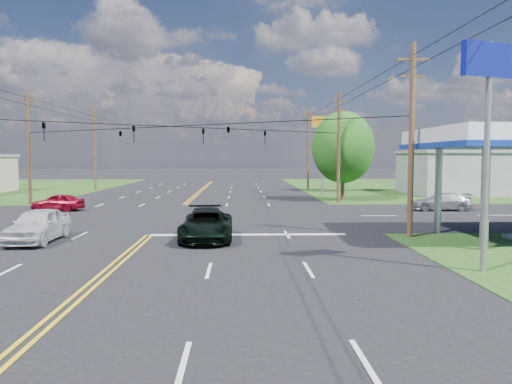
{
  "coord_description": "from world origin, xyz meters",
  "views": [
    {
      "loc": [
        4.59,
        -21.25,
        3.97
      ],
      "look_at": [
        5.48,
        6.0,
        2.07
      ],
      "focal_mm": 35.0,
      "sensor_mm": 36.0,
      "label": 1
    }
  ],
  "objects_px": {
    "tree_right_a": "(343,147)",
    "suv_black": "(208,223)",
    "pickup_dkgreen": "(207,226)",
    "pole_ne": "(339,146)",
    "tree_far_r": "(469,153)",
    "retail_ne": "(474,174)",
    "pole_left_far": "(95,147)",
    "pickup_white": "(38,225)",
    "tree_right_b": "(343,155)",
    "pole_se": "(411,138)",
    "pole_right_far": "(308,147)",
    "polesign_se": "(489,92)",
    "pole_nw": "(29,146)"
  },
  "relations": [
    {
      "from": "pole_se",
      "to": "polesign_se",
      "type": "height_order",
      "value": "pole_se"
    },
    {
      "from": "pole_ne",
      "to": "suv_black",
      "type": "xyz_separation_m",
      "value": [
        -10.0,
        -17.84,
        -4.19
      ]
    },
    {
      "from": "tree_right_b",
      "to": "pickup_white",
      "type": "relative_size",
      "value": 1.52
    },
    {
      "from": "tree_right_b",
      "to": "suv_black",
      "type": "relative_size",
      "value": 1.41
    },
    {
      "from": "retail_ne",
      "to": "tree_far_r",
      "type": "relative_size",
      "value": 1.83
    },
    {
      "from": "pickup_dkgreen",
      "to": "pole_ne",
      "type": "bearing_deg",
      "value": 61.76
    },
    {
      "from": "pole_ne",
      "to": "tree_right_b",
      "type": "distance_m",
      "value": 15.42
    },
    {
      "from": "pole_left_far",
      "to": "pickup_white",
      "type": "xyz_separation_m",
      "value": [
        8.11,
        -37.72,
        -4.37
      ]
    },
    {
      "from": "tree_right_b",
      "to": "suv_black",
      "type": "xyz_separation_m",
      "value": [
        -13.5,
        -32.84,
        -3.49
      ]
    },
    {
      "from": "pole_ne",
      "to": "pickup_dkgreen",
      "type": "xyz_separation_m",
      "value": [
        -10.0,
        -18.56,
        -4.2
      ]
    },
    {
      "from": "pole_left_far",
      "to": "tree_right_a",
      "type": "xyz_separation_m",
      "value": [
        27.0,
        -16.0,
        -0.3
      ]
    },
    {
      "from": "pole_ne",
      "to": "tree_right_a",
      "type": "distance_m",
      "value": 3.16
    },
    {
      "from": "suv_black",
      "to": "retail_ne",
      "type": "bearing_deg",
      "value": 40.04
    },
    {
      "from": "tree_far_r",
      "to": "pole_ne",
      "type": "bearing_deg",
      "value": -135.0
    },
    {
      "from": "pole_ne",
      "to": "tree_right_b",
      "type": "height_order",
      "value": "pole_ne"
    },
    {
      "from": "tree_far_r",
      "to": "pickup_dkgreen",
      "type": "relative_size",
      "value": 1.48
    },
    {
      "from": "retail_ne",
      "to": "pole_left_far",
      "type": "xyz_separation_m",
      "value": [
        -43.0,
        8.0,
        2.97
      ]
    },
    {
      "from": "tree_far_r",
      "to": "pole_se",
      "type": "bearing_deg",
      "value": -118.3
    },
    {
      "from": "tree_far_r",
      "to": "pickup_dkgreen",
      "type": "distance_m",
      "value": 50.41
    },
    {
      "from": "tree_right_a",
      "to": "polesign_se",
      "type": "xyz_separation_m",
      "value": [
        -1.0,
        -28.5,
        1.29
      ]
    },
    {
      "from": "pole_nw",
      "to": "tree_right_a",
      "type": "bearing_deg",
      "value": 6.34
    },
    {
      "from": "pole_se",
      "to": "pole_ne",
      "type": "xyz_separation_m",
      "value": [
        0.0,
        18.0,
        0.0
      ]
    },
    {
      "from": "pickup_dkgreen",
      "to": "suv_black",
      "type": "distance_m",
      "value": 0.72
    },
    {
      "from": "suv_black",
      "to": "polesign_se",
      "type": "distance_m",
      "value": 13.71
    },
    {
      "from": "pole_right_far",
      "to": "pickup_dkgreen",
      "type": "bearing_deg",
      "value": -104.91
    },
    {
      "from": "tree_right_a",
      "to": "tree_far_r",
      "type": "xyz_separation_m",
      "value": [
        20.0,
        18.0,
        -0.33
      ]
    },
    {
      "from": "retail_ne",
      "to": "pickup_dkgreen",
      "type": "xyz_separation_m",
      "value": [
        -27.0,
        -29.56,
        -1.49
      ]
    },
    {
      "from": "pole_ne",
      "to": "polesign_se",
      "type": "xyz_separation_m",
      "value": [
        0.0,
        -25.5,
        1.24
      ]
    },
    {
      "from": "tree_far_r",
      "to": "pole_nw",
      "type": "bearing_deg",
      "value": -155.92
    },
    {
      "from": "pickup_dkgreen",
      "to": "suv_black",
      "type": "bearing_deg",
      "value": 90.07
    },
    {
      "from": "pole_se",
      "to": "pole_right_far",
      "type": "height_order",
      "value": "pole_right_far"
    },
    {
      "from": "polesign_se",
      "to": "pickup_white",
      "type": "bearing_deg",
      "value": 159.26
    },
    {
      "from": "tree_right_a",
      "to": "suv_black",
      "type": "distance_m",
      "value": 23.93
    },
    {
      "from": "pole_left_far",
      "to": "tree_right_b",
      "type": "bearing_deg",
      "value": -7.72
    },
    {
      "from": "pole_ne",
      "to": "tree_far_r",
      "type": "xyz_separation_m",
      "value": [
        21.0,
        21.0,
        -0.37
      ]
    },
    {
      "from": "tree_right_a",
      "to": "tree_far_r",
      "type": "bearing_deg",
      "value": 41.99
    },
    {
      "from": "tree_far_r",
      "to": "suv_black",
      "type": "bearing_deg",
      "value": -128.59
    },
    {
      "from": "tree_right_b",
      "to": "pickup_white",
      "type": "height_order",
      "value": "tree_right_b"
    },
    {
      "from": "pole_left_far",
      "to": "pickup_dkgreen",
      "type": "relative_size",
      "value": 1.95
    },
    {
      "from": "retail_ne",
      "to": "pickup_dkgreen",
      "type": "bearing_deg",
      "value": -132.41
    },
    {
      "from": "tree_far_r",
      "to": "polesign_se",
      "type": "xyz_separation_m",
      "value": [
        -21.0,
        -46.5,
        1.61
      ]
    },
    {
      "from": "polesign_se",
      "to": "pole_left_far",
      "type": "bearing_deg",
      "value": 120.3
    },
    {
      "from": "pole_se",
      "to": "tree_right_b",
      "type": "bearing_deg",
      "value": 83.95
    },
    {
      "from": "pole_se",
      "to": "pole_nw",
      "type": "distance_m",
      "value": 31.62
    },
    {
      "from": "polesign_se",
      "to": "retail_ne",
      "type": "bearing_deg",
      "value": 65.02
    },
    {
      "from": "pole_right_far",
      "to": "tree_far_r",
      "type": "distance_m",
      "value": 21.1
    },
    {
      "from": "pole_ne",
      "to": "pole_left_far",
      "type": "relative_size",
      "value": 0.95
    },
    {
      "from": "pole_left_far",
      "to": "tree_right_a",
      "type": "distance_m",
      "value": 31.39
    },
    {
      "from": "retail_ne",
      "to": "tree_right_b",
      "type": "height_order",
      "value": "tree_right_b"
    },
    {
      "from": "pole_left_far",
      "to": "tree_far_r",
      "type": "bearing_deg",
      "value": 2.44
    }
  ]
}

